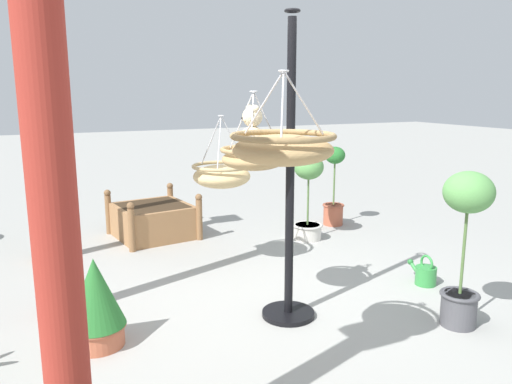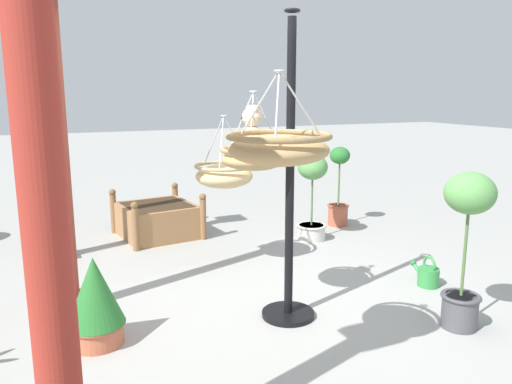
{
  "view_description": "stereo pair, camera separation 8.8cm",
  "coord_description": "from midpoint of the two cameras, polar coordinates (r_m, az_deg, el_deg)",
  "views": [
    {
      "loc": [
        -3.62,
        1.69,
        1.86
      ],
      "look_at": [
        -0.02,
        0.02,
        1.05
      ],
      "focal_mm": 35.01,
      "sensor_mm": 36.0,
      "label": 1
    },
    {
      "loc": [
        -3.65,
        1.61,
        1.86
      ],
      "look_at": [
        -0.02,
        0.02,
        1.05
      ],
      "focal_mm": 35.01,
      "sensor_mm": 36.0,
      "label": 2
    }
  ],
  "objects": [
    {
      "name": "hanging_basket_right_low",
      "position": [
        5.15,
        -4.42,
        1.98
      ],
      "size": [
        0.62,
        0.62,
        0.74
      ],
      "color": "tan"
    },
    {
      "name": "watering_can",
      "position": [
        5.17,
        18.29,
        -8.92
      ],
      "size": [
        0.35,
        0.2,
        0.3
      ],
      "color": "#338C3F",
      "rests_on": "ground"
    },
    {
      "name": "potted_plant_broad_leaf",
      "position": [
        4.2,
        22.23,
        -4.42
      ],
      "size": [
        0.38,
        0.38,
        1.26
      ],
      "color": "#4C4C51",
      "rests_on": "ground"
    },
    {
      "name": "potted_plant_tall_leafy",
      "position": [
        7.02,
        8.54,
        0.3
      ],
      "size": [
        0.31,
        0.31,
        1.1
      ],
      "color": "#AD563D",
      "rests_on": "ground"
    },
    {
      "name": "greenhouse_pillar_far_back",
      "position": [
        4.35,
        -22.37,
        3.71
      ],
      "size": [
        0.32,
        0.32,
        2.76
      ],
      "color": "brown",
      "rests_on": "ground"
    },
    {
      "name": "ground_plane",
      "position": [
        4.4,
        -0.42,
        -13.43
      ],
      "size": [
        40.0,
        40.0,
        0.0
      ],
      "primitive_type": "plane",
      "color": "#9E9E99"
    },
    {
      "name": "display_pole_central",
      "position": [
        4.06,
        3.21,
        -4.15
      ],
      "size": [
        0.44,
        0.44,
        2.45
      ],
      "color": "black",
      "rests_on": "ground"
    },
    {
      "name": "teddy_bear",
      "position": [
        3.94,
        -1.21,
        6.55
      ],
      "size": [
        0.28,
        0.25,
        0.41
      ],
      "color": "beige"
    },
    {
      "name": "hanging_basket_left_high",
      "position": [
        2.87,
        2.21,
        5.13
      ],
      "size": [
        0.61,
        0.61,
        0.53
      ],
      "color": "tan"
    },
    {
      "name": "potted_plant_small_succulent",
      "position": [
        3.92,
        -18.46,
        -11.93
      ],
      "size": [
        0.42,
        0.42,
        0.68
      ],
      "color": "#BC6042",
      "rests_on": "ground"
    },
    {
      "name": "hanging_basket_with_teddy",
      "position": [
        3.97,
        -0.91,
        4.0
      ],
      "size": [
        0.53,
        0.53,
        0.62
      ],
      "color": "tan"
    },
    {
      "name": "potted_plant_flowering_red",
      "position": [
        6.27,
        5.58,
        -0.19
      ],
      "size": [
        0.39,
        0.39,
        1.09
      ],
      "color": "beige",
      "rests_on": "ground"
    },
    {
      "name": "greenhouse_pillar_right",
      "position": [
        5.85,
        -23.74,
        5.62
      ],
      "size": [
        0.34,
        0.34,
        2.81
      ],
      "color": "brown",
      "rests_on": "ground"
    },
    {
      "name": "greenhouse_pillar_left",
      "position": [
        2.18,
        -22.92,
        -5.41
      ],
      "size": [
        0.36,
        0.36,
        2.61
      ],
      "color": "#9E2D23",
      "rests_on": "ground"
    },
    {
      "name": "wooden_planter_box",
      "position": [
        6.58,
        -12.06,
        -3.07
      ],
      "size": [
        1.1,
        1.08,
        0.59
      ],
      "color": "#9E7047",
      "rests_on": "ground"
    }
  ]
}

